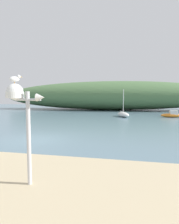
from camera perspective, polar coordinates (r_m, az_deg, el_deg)
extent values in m
plane|color=slate|center=(12.66, -16.02, -8.28)|extent=(120.00, 120.00, 0.00)
ellipsoid|color=#517547|center=(42.18, 5.75, 5.15)|extent=(51.41, 11.75, 6.53)
cylinder|color=silver|center=(5.64, -18.54, -7.91)|extent=(0.12, 0.12, 2.74)
cylinder|color=silver|center=(5.51, -18.84, 3.73)|extent=(0.81, 0.07, 0.07)
cylinder|color=white|center=(5.73, -22.37, 4.96)|extent=(0.52, 0.52, 0.19)
sphere|color=white|center=(5.73, -22.40, 5.91)|extent=(0.47, 0.47, 0.47)
cone|color=silver|center=(5.32, -15.09, 4.44)|extent=(0.24, 0.22, 0.22)
cylinder|color=orange|center=(5.76, -22.51, 8.51)|extent=(0.01, 0.01, 0.05)
cylinder|color=orange|center=(5.72, -22.44, 8.54)|extent=(0.01, 0.01, 0.05)
ellipsoid|color=white|center=(5.75, -22.51, 9.54)|extent=(0.29, 0.29, 0.15)
ellipsoid|color=#9EA0A8|center=(5.75, -22.51, 9.80)|extent=(0.26, 0.26, 0.05)
sphere|color=white|center=(5.78, -21.36, 10.32)|extent=(0.11, 0.11, 0.11)
cone|color=gold|center=(5.80, -20.59, 10.24)|extent=(0.07, 0.07, 0.03)
ellipsoid|color=orange|center=(28.15, 24.31, -0.96)|extent=(2.97, 1.10, 0.57)
cube|color=silver|center=(28.20, 24.90, -0.15)|extent=(1.07, 0.78, 0.64)
ellipsoid|color=white|center=(26.77, 10.53, -0.75)|extent=(2.34, 3.84, 0.71)
cylinder|color=silver|center=(26.67, 10.58, 3.30)|extent=(0.08, 0.08, 3.50)
cylinder|color=silver|center=(27.26, 10.16, 0.17)|extent=(0.63, 1.57, 0.06)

